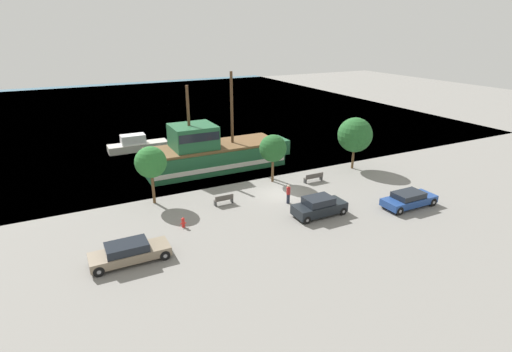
% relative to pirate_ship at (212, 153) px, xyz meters
% --- Properties ---
extents(ground_plane, '(160.00, 160.00, 0.00)m').
position_rel_pirate_ship_xyz_m(ground_plane, '(2.84, -9.03, -1.69)').
color(ground_plane, gray).
extents(water_surface, '(80.00, 80.00, 0.00)m').
position_rel_pirate_ship_xyz_m(water_surface, '(2.84, 34.97, -1.69)').
color(water_surface, '#38667F').
rests_on(water_surface, ground).
extents(pirate_ship, '(15.41, 5.01, 9.71)m').
position_rel_pirate_ship_xyz_m(pirate_ship, '(0.00, 0.00, 0.00)').
color(pirate_ship, '#1E5633').
rests_on(pirate_ship, water_surface).
extents(moored_boat_dockside, '(6.89, 2.01, 1.94)m').
position_rel_pirate_ship_xyz_m(moored_boat_dockside, '(-5.63, 10.10, -0.98)').
color(moored_boat_dockside, '#B7B2A8').
rests_on(moored_boat_dockside, water_surface).
extents(parked_car_curb_front, '(4.67, 1.88, 1.29)m').
position_rel_pirate_ship_xyz_m(parked_car_curb_front, '(10.83, -16.16, -1.03)').
color(parked_car_curb_front, navy).
rests_on(parked_car_curb_front, ground_plane).
extents(parked_car_curb_mid, '(4.84, 1.82, 1.32)m').
position_rel_pirate_ship_xyz_m(parked_car_curb_mid, '(-10.95, -14.26, -1.02)').
color(parked_car_curb_mid, '#7F705B').
rests_on(parked_car_curb_mid, ground_plane).
extents(parked_car_curb_rear, '(4.22, 1.82, 1.53)m').
position_rel_pirate_ship_xyz_m(parked_car_curb_rear, '(3.40, -14.16, -0.94)').
color(parked_car_curb_rear, black).
rests_on(parked_car_curb_rear, ground_plane).
extents(fire_hydrant, '(0.42, 0.25, 0.76)m').
position_rel_pirate_ship_xyz_m(fire_hydrant, '(-6.61, -11.32, -1.28)').
color(fire_hydrant, red).
rests_on(fire_hydrant, ground_plane).
extents(bench_promenade_east, '(1.60, 0.45, 0.85)m').
position_rel_pirate_ship_xyz_m(bench_promenade_east, '(-2.40, -8.94, -1.25)').
color(bench_promenade_east, '#4C4742').
rests_on(bench_promenade_east, ground_plane).
extents(bench_promenade_west, '(1.94, 0.45, 0.85)m').
position_rel_pirate_ship_xyz_m(bench_promenade_west, '(7.17, -8.02, -1.24)').
color(bench_promenade_west, '#4C4742').
rests_on(bench_promenade_west, ground_plane).
extents(pedestrian_walking_near, '(0.32, 0.32, 1.64)m').
position_rel_pirate_ship_xyz_m(pedestrian_walking_near, '(2.45, -11.15, -0.86)').
color(pedestrian_walking_near, '#232838').
rests_on(pedestrian_walking_near, ground_plane).
extents(tree_row_east, '(2.57, 2.57, 4.86)m').
position_rel_pirate_ship_xyz_m(tree_row_east, '(-7.46, -6.03, 1.87)').
color(tree_row_east, brown).
rests_on(tree_row_east, ground_plane).
extents(tree_row_mideast, '(2.54, 2.54, 4.54)m').
position_rel_pirate_ship_xyz_m(tree_row_mideast, '(3.74, -6.15, 1.57)').
color(tree_row_mideast, brown).
rests_on(tree_row_mideast, ground_plane).
extents(tree_row_midwest, '(3.49, 3.49, 5.31)m').
position_rel_pirate_ship_xyz_m(tree_row_midwest, '(12.97, -6.60, 1.87)').
color(tree_row_midwest, brown).
rests_on(tree_row_midwest, ground_plane).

